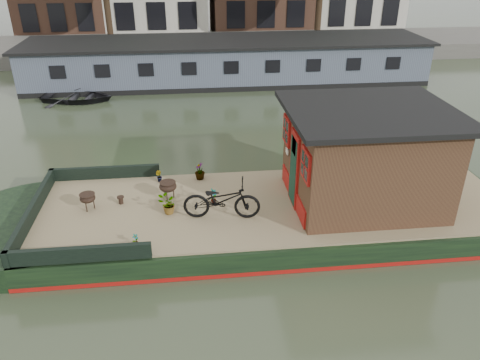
{
  "coord_description": "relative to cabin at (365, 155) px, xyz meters",
  "views": [
    {
      "loc": [
        -2.04,
        -10.11,
        6.61
      ],
      "look_at": [
        -0.86,
        0.5,
        1.11
      ],
      "focal_mm": 35.0,
      "sensor_mm": 36.0,
      "label": 1
    }
  ],
  "objects": [
    {
      "name": "dinghy",
      "position": [
        -9.34,
        11.34,
        -1.55
      ],
      "size": [
        3.5,
        2.73,
        0.66
      ],
      "primitive_type": "imported",
      "rotation": [
        0.0,
        0.0,
        1.42
      ],
      "color": "black",
      "rests_on": "ground"
    },
    {
      "name": "houseboat_deck",
      "position": [
        -2.19,
        0.0,
        -1.25
      ],
      "size": [
        11.8,
        3.8,
        0.05
      ],
      "primitive_type": "cube",
      "color": "#7F6B4F",
      "rests_on": "houseboat_hull"
    },
    {
      "name": "potted_plant_e",
      "position": [
        -5.56,
        -1.47,
        -1.08
      ],
      "size": [
        0.17,
        0.18,
        0.29
      ],
      "primitive_type": "imported",
      "rotation": [
        0.0,
        0.0,
        0.94
      ],
      "color": "brown",
      "rests_on": "houseboat_deck"
    },
    {
      "name": "ground",
      "position": [
        -2.19,
        0.0,
        -1.88
      ],
      "size": [
        120.0,
        120.0,
        0.0
      ],
      "primitive_type": "plane",
      "color": "#263220",
      "rests_on": "ground"
    },
    {
      "name": "bollard_stbd",
      "position": [
        -5.56,
        -1.7,
        -1.13
      ],
      "size": [
        0.17,
        0.17,
        0.2
      ],
      "primitive_type": "cylinder",
      "color": "black",
      "rests_on": "houseboat_deck"
    },
    {
      "name": "bollard_port",
      "position": [
        -6.09,
        0.43,
        -1.13
      ],
      "size": [
        0.17,
        0.17,
        0.2
      ],
      "primitive_type": "cylinder",
      "color": "black",
      "rests_on": "houseboat_deck"
    },
    {
      "name": "brazier_front",
      "position": [
        -4.9,
        0.57,
        -0.99
      ],
      "size": [
        0.44,
        0.44,
        0.47
      ],
      "primitive_type": null,
      "rotation": [
        0.0,
        0.0,
        0.0
      ],
      "color": "black",
      "rests_on": "houseboat_deck"
    },
    {
      "name": "quay",
      "position": [
        -2.19,
        20.5,
        -1.43
      ],
      "size": [
        60.0,
        6.0,
        0.9
      ],
      "primitive_type": "cube",
      "color": "#47443F",
      "rests_on": "ground"
    },
    {
      "name": "far_houseboat",
      "position": [
        -2.19,
        14.0,
        -0.91
      ],
      "size": [
        20.4,
        4.4,
        2.11
      ],
      "color": "#47525F",
      "rests_on": "ground"
    },
    {
      "name": "bow_bulwark",
      "position": [
        -7.25,
        0.0,
        -1.05
      ],
      "size": [
        3.0,
        4.0,
        0.35
      ],
      "color": "black",
      "rests_on": "houseboat_deck"
    },
    {
      "name": "cabin",
      "position": [
        0.0,
        0.0,
        0.0
      ],
      "size": [
        4.0,
        3.5,
        2.42
      ],
      "color": "black",
      "rests_on": "houseboat_deck"
    },
    {
      "name": "houseboat_hull",
      "position": [
        -3.52,
        0.0,
        -1.6
      ],
      "size": [
        14.01,
        4.02,
        0.6
      ],
      "color": "black",
      "rests_on": "ground"
    },
    {
      "name": "bicycle",
      "position": [
        -3.6,
        -0.51,
        -0.75
      ],
      "size": [
        1.9,
        0.86,
        0.96
      ],
      "primitive_type": "imported",
      "rotation": [
        0.0,
        0.0,
        1.45
      ],
      "color": "black",
      "rests_on": "houseboat_deck"
    },
    {
      "name": "brazier_rear",
      "position": [
        -6.85,
        0.23,
        -1.01
      ],
      "size": [
        0.51,
        0.51,
        0.43
      ],
      "primitive_type": null,
      "rotation": [
        0.0,
        0.0,
        0.33
      ],
      "color": "black",
      "rests_on": "houseboat_deck"
    },
    {
      "name": "potted_plant_a",
      "position": [
        -3.77,
        0.16,
        -1.02
      ],
      "size": [
        0.26,
        0.26,
        0.42
      ],
      "primitive_type": "imported",
      "rotation": [
        0.0,
        0.0,
        0.82
      ],
      "color": "brown",
      "rests_on": "houseboat_deck"
    },
    {
      "name": "potted_plant_d",
      "position": [
        -4.06,
        1.58,
        -0.98
      ],
      "size": [
        0.28,
        0.28,
        0.49
      ],
      "primitive_type": "imported",
      "rotation": [
        0.0,
        0.0,
        4.7
      ],
      "color": "maroon",
      "rests_on": "houseboat_deck"
    },
    {
      "name": "potted_plant_c",
      "position": [
        -4.89,
        -0.2,
        -0.98
      ],
      "size": [
        0.54,
        0.51,
        0.49
      ],
      "primitive_type": "imported",
      "rotation": [
        0.0,
        0.0,
        3.51
      ],
      "color": "#A73D30",
      "rests_on": "houseboat_deck"
    },
    {
      "name": "potted_plant_b",
      "position": [
        -5.18,
        1.55,
        -1.07
      ],
      "size": [
        0.22,
        0.22,
        0.31
      ],
      "primitive_type": "imported",
      "rotation": [
        0.0,
        0.0,
        2.49
      ],
      "color": "brown",
      "rests_on": "houseboat_deck"
    }
  ]
}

